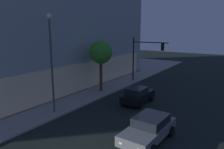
{
  "coord_description": "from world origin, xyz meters",
  "views": [
    {
      "loc": [
        -7.55,
        -7.25,
        7.17
      ],
      "look_at": [
        7.41,
        2.53,
        3.41
      ],
      "focal_mm": 35.28,
      "sensor_mm": 36.0,
      "label": 1
    }
  ],
  "objects_px": {
    "traffic_light_far_corner": "(144,53)",
    "street_lamp_sidewalk": "(51,52)",
    "sidewalk_tree": "(101,53)",
    "modern_building": "(20,1)",
    "car_black": "(138,95)",
    "car_grey": "(149,128)"
  },
  "relations": [
    {
      "from": "traffic_light_far_corner",
      "to": "sidewalk_tree",
      "type": "distance_m",
      "value": 7.02
    },
    {
      "from": "sidewalk_tree",
      "to": "car_black",
      "type": "height_order",
      "value": "sidewalk_tree"
    },
    {
      "from": "sidewalk_tree",
      "to": "car_black",
      "type": "xyz_separation_m",
      "value": [
        -1.2,
        -5.27,
        -3.69
      ]
    },
    {
      "from": "traffic_light_far_corner",
      "to": "street_lamp_sidewalk",
      "type": "height_order",
      "value": "street_lamp_sidewalk"
    },
    {
      "from": "traffic_light_far_corner",
      "to": "modern_building",
      "type": "bearing_deg",
      "value": 115.57
    },
    {
      "from": "modern_building",
      "to": "street_lamp_sidewalk",
      "type": "relative_size",
      "value": 3.61
    },
    {
      "from": "car_black",
      "to": "sidewalk_tree",
      "type": "bearing_deg",
      "value": 77.19
    },
    {
      "from": "traffic_light_far_corner",
      "to": "car_black",
      "type": "xyz_separation_m",
      "value": [
        -7.85,
        -3.07,
        -3.19
      ]
    },
    {
      "from": "modern_building",
      "to": "traffic_light_far_corner",
      "type": "relative_size",
      "value": 5.07
    },
    {
      "from": "traffic_light_far_corner",
      "to": "car_black",
      "type": "distance_m",
      "value": 9.01
    },
    {
      "from": "modern_building",
      "to": "car_grey",
      "type": "bearing_deg",
      "value": -106.95
    },
    {
      "from": "modern_building",
      "to": "street_lamp_sidewalk",
      "type": "bearing_deg",
      "value": -117.2
    },
    {
      "from": "traffic_light_far_corner",
      "to": "sidewalk_tree",
      "type": "relative_size",
      "value": 1.02
    },
    {
      "from": "car_grey",
      "to": "car_black",
      "type": "relative_size",
      "value": 1.16
    },
    {
      "from": "street_lamp_sidewalk",
      "to": "sidewalk_tree",
      "type": "height_order",
      "value": "street_lamp_sidewalk"
    },
    {
      "from": "modern_building",
      "to": "sidewalk_tree",
      "type": "height_order",
      "value": "modern_building"
    },
    {
      "from": "modern_building",
      "to": "sidewalk_tree",
      "type": "xyz_separation_m",
      "value": [
        0.61,
        -12.98,
        -6.21
      ]
    },
    {
      "from": "modern_building",
      "to": "traffic_light_far_corner",
      "type": "distance_m",
      "value": 18.11
    },
    {
      "from": "traffic_light_far_corner",
      "to": "street_lamp_sidewalk",
      "type": "distance_m",
      "value": 14.35
    },
    {
      "from": "modern_building",
      "to": "traffic_light_far_corner",
      "type": "bearing_deg",
      "value": -64.43
    },
    {
      "from": "traffic_light_far_corner",
      "to": "car_grey",
      "type": "bearing_deg",
      "value": -153.53
    },
    {
      "from": "street_lamp_sidewalk",
      "to": "car_grey",
      "type": "xyz_separation_m",
      "value": [
        0.19,
        -8.65,
        -4.44
      ]
    }
  ]
}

